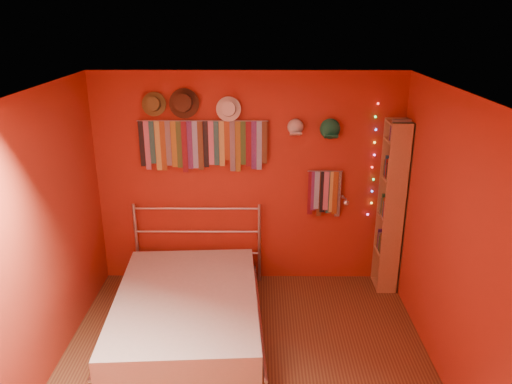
{
  "coord_description": "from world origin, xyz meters",
  "views": [
    {
      "loc": [
        0.13,
        -3.71,
        3.08
      ],
      "look_at": [
        0.09,
        0.9,
        1.42
      ],
      "focal_mm": 35.0,
      "sensor_mm": 36.0,
      "label": 1
    }
  ],
  "objects_px": {
    "tie_rack": "(203,144)",
    "reading_lamp": "(346,202)",
    "bookshelf": "(395,207)",
    "bed": "(187,312)"
  },
  "relations": [
    {
      "from": "tie_rack",
      "to": "bed",
      "type": "height_order",
      "value": "tie_rack"
    },
    {
      "from": "tie_rack",
      "to": "reading_lamp",
      "type": "distance_m",
      "value": 1.73
    },
    {
      "from": "bed",
      "to": "tie_rack",
      "type": "bearing_deg",
      "value": 81.49
    },
    {
      "from": "tie_rack",
      "to": "bookshelf",
      "type": "relative_size",
      "value": 0.72
    },
    {
      "from": "tie_rack",
      "to": "bookshelf",
      "type": "xyz_separation_m",
      "value": [
        2.16,
        -0.15,
        -0.69
      ]
    },
    {
      "from": "bookshelf",
      "to": "tie_rack",
      "type": "bearing_deg",
      "value": 175.91
    },
    {
      "from": "reading_lamp",
      "to": "bed",
      "type": "xyz_separation_m",
      "value": [
        -1.7,
        -0.91,
        -0.85
      ]
    },
    {
      "from": "bookshelf",
      "to": "bed",
      "type": "relative_size",
      "value": 0.96
    },
    {
      "from": "reading_lamp",
      "to": "bookshelf",
      "type": "relative_size",
      "value": 0.14
    },
    {
      "from": "tie_rack",
      "to": "bookshelf",
      "type": "height_order",
      "value": "bookshelf"
    }
  ]
}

